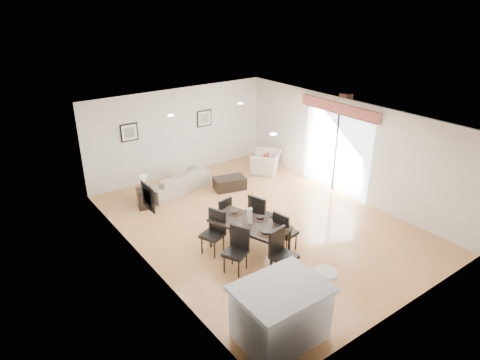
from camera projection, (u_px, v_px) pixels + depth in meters
ground at (259, 223)px, 10.71m from camera, size 8.00×8.00×0.00m
wall_back at (179, 132)px, 13.12m from camera, size 6.00×0.04×2.70m
wall_front at (409, 247)px, 7.21m from camera, size 6.00×0.04×2.70m
wall_left at (143, 208)px, 8.54m from camera, size 0.04×8.00×2.70m
wall_right at (345, 148)px, 11.78m from camera, size 0.04×8.00×2.70m
ceiling at (262, 118)px, 9.62m from camera, size 6.00×8.00×0.02m
sofa at (177, 181)px, 12.32m from camera, size 2.14×1.23×0.59m
armchair at (266, 162)px, 13.62m from camera, size 1.33×1.31×0.65m
courtyard_plant_a at (402, 162)px, 13.47m from camera, size 0.84×0.79×0.74m
courtyard_plant_b at (356, 148)px, 14.72m from camera, size 0.43×0.43×0.71m
dining_table at (249, 226)px, 9.30m from camera, size 1.36×1.90×0.71m
dining_chair_wnear at (237, 247)px, 8.72m from camera, size 0.58×0.58×0.96m
dining_chair_wfar at (215, 229)px, 9.35m from camera, size 0.57×0.57×0.98m
dining_chair_enear at (284, 230)px, 9.34m from camera, size 0.49×0.49×0.96m
dining_chair_efar at (259, 213)px, 9.94m from camera, size 0.58×0.58×1.04m
dining_chair_head at (281, 250)px, 8.54m from camera, size 0.52×0.52×1.01m
dining_chair_foot at (223, 213)px, 10.15m from camera, size 0.45×0.45×0.88m
vase at (250, 210)px, 9.15m from camera, size 0.95×1.45×0.73m
coffee_table at (230, 183)px, 12.48m from camera, size 1.01×0.75×0.36m
side_table at (145, 198)px, 11.38m from camera, size 0.48×0.48×0.53m
table_lamp at (143, 180)px, 11.17m from camera, size 0.21×0.21×0.39m
cushion at (266, 158)px, 13.43m from camera, size 0.29×0.22×0.28m
kitchen_island at (280, 313)px, 6.95m from camera, size 1.48×1.15×1.03m
bar_stool at (325, 278)px, 7.40m from camera, size 0.41×0.41×0.90m
framed_print_back_left at (129, 132)px, 12.11m from camera, size 0.52×0.04×0.52m
framed_print_back_right at (204, 118)px, 13.46m from camera, size 0.52×0.04×0.52m
framed_print_left_wall at (148, 197)px, 8.29m from camera, size 0.04×0.52×0.52m
sliding_door at (337, 135)px, 11.85m from camera, size 0.12×2.70×2.57m
courtyard at (388, 135)px, 14.30m from camera, size 6.00×6.00×2.00m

